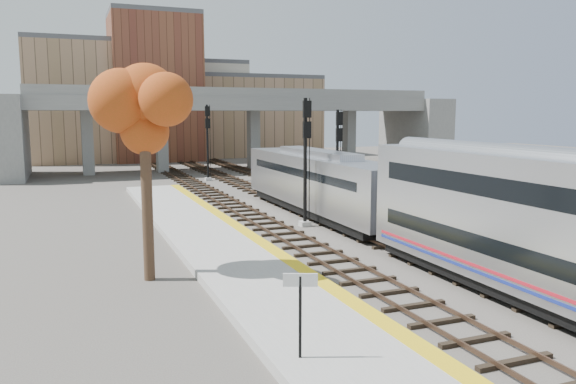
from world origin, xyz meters
name	(u,v)px	position (x,y,z in m)	size (l,w,h in m)	color
ground	(422,268)	(0.00, 0.00, 0.00)	(160.00, 160.00, 0.00)	#47423D
platform	(265,283)	(-7.25, 0.00, 0.17)	(4.50, 60.00, 0.35)	#9E9E99
yellow_strip	(309,273)	(-5.35, 0.00, 0.35)	(0.70, 60.00, 0.01)	yellow
tracks	(321,217)	(0.93, 12.50, 0.08)	(10.70, 95.00, 0.25)	black
overpass	(237,121)	(4.92, 45.00, 5.81)	(54.00, 12.00, 9.50)	slate
buildings_far	(173,105)	(1.26, 66.57, 7.88)	(43.00, 21.00, 20.60)	#A57E60
parking_lot	(375,182)	(14.00, 28.00, 0.02)	(14.00, 18.00, 0.04)	black
locomotive	(318,182)	(1.00, 13.16, 2.28)	(3.02, 19.05, 4.10)	#A8AAB2
signal_mast_near	(306,162)	(-1.10, 10.27, 3.86)	(0.60, 0.64, 7.59)	#9E9E99
signal_mast_mid	(338,162)	(3.00, 14.27, 3.43)	(0.60, 0.64, 6.95)	#9E9E99
signal_mast_far	(208,142)	(-1.10, 34.81, 3.83)	(0.60, 0.64, 7.54)	#9E9E99
station_sign	(300,298)	(-8.71, -7.06, 1.98)	(0.85, 0.38, 2.27)	black
tree	(144,115)	(-11.27, 2.65, 6.65)	(3.60, 3.60, 8.96)	#382619
car_a	(358,179)	(10.55, 25.10, 0.70)	(1.57, 3.90, 1.33)	#99999E
car_b	(370,177)	(12.58, 26.47, 0.70)	(1.39, 3.99, 1.31)	#99999E
car_c	(362,169)	(15.58, 33.43, 0.66)	(1.74, 4.28, 1.24)	#99999E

